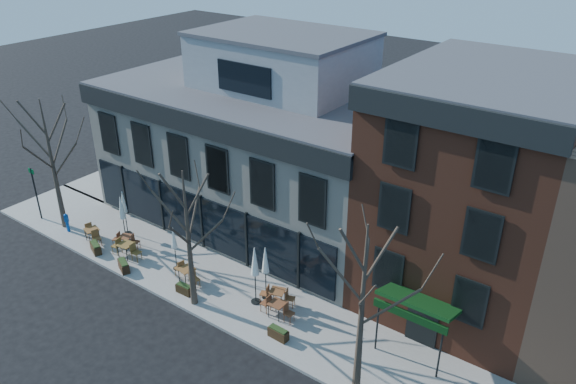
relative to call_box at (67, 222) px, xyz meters
The scene contains 25 objects.
ground 8.57m from the call_box, 23.73° to the left, with size 120.00×120.00×0.00m, color black.
sidewalk_front 11.16m from the call_box, ahead, with size 33.50×4.70×0.15m, color gray.
sidewalk_side 10.07m from the call_box, 110.01° to the left, with size 4.50×12.00×0.15m, color gray.
corner_building 12.25m from the call_box, 47.15° to the left, with size 18.39×10.39×11.10m.
red_brick_building 22.97m from the call_box, 22.02° to the left, with size 8.20×11.78×11.18m.
tree_corner 3.54m from the call_box, 161.06° to the left, with size 3.93×3.98×7.92m.
tree_mid 11.25m from the call_box, ahead, with size 3.50×3.55×7.04m.
tree_right 20.09m from the call_box, ahead, with size 3.72×3.77×7.48m.
sign_pole 2.98m from the call_box, behind, with size 0.50×0.10×3.40m.
call_box is the anchor object (origin of this frame).
cafe_set_0 2.10m from the call_box, ahead, with size 1.84×0.90×0.94m.
cafe_set_1 4.27m from the call_box, 12.05° to the left, with size 1.66×0.98×0.86m.
cafe_set_2 5.00m from the call_box, ahead, with size 1.96×0.86×1.01m.
cafe_set_3 9.32m from the call_box, ahead, with size 1.89×0.86×0.97m.
cafe_set_4 14.72m from the call_box, ahead, with size 1.81×0.74×0.95m.
cafe_set_5 14.23m from the call_box, ahead, with size 1.82×0.99×0.93m.
umbrella_0 3.83m from the call_box, 31.64° to the left, with size 0.44×0.44×2.77m.
umbrella_1 4.06m from the call_box, 20.21° to the left, with size 0.45×0.45×2.81m.
umbrella_2 8.17m from the call_box, ahead, with size 0.40×0.40×2.50m.
umbrella_3 13.36m from the call_box, ahead, with size 0.50×0.50×3.10m.
umbrella_4 13.57m from the call_box, ahead, with size 0.46×0.46×2.87m.
planter_0 3.26m from the call_box, ahead, with size 1.07×0.74×0.56m.
planter_1 5.92m from the call_box, ahead, with size 1.07×0.78×0.56m.
planter_2 9.90m from the call_box, ahead, with size 0.91×0.39×0.50m.
planter_3 15.62m from the call_box, ahead, with size 0.97×0.42×0.54m.
Camera 1 is at (19.55, -18.85, 17.23)m, focal length 35.00 mm.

